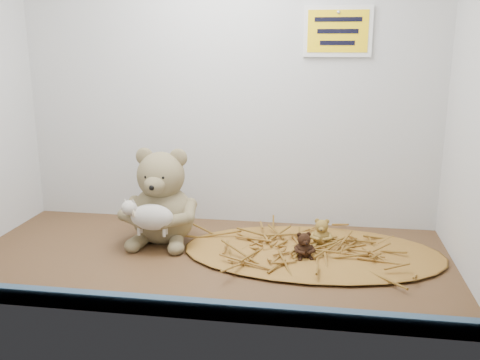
% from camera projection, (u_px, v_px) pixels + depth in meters
% --- Properties ---
extents(alcove_shell, '(1.20, 0.60, 0.90)m').
position_uv_depth(alcove_shell, '(213.00, 72.00, 1.30)').
color(alcove_shell, '#483219').
rests_on(alcove_shell, ground).
extents(front_rail, '(1.19, 0.02, 0.04)m').
position_uv_depth(front_rail, '(177.00, 307.00, 1.05)').
color(front_rail, '#365168').
rests_on(front_rail, shelf_floor).
extents(straw_bed, '(0.66, 0.38, 0.01)m').
position_uv_depth(straw_bed, '(312.00, 252.00, 1.35)').
color(straw_bed, brown).
rests_on(straw_bed, shelf_floor).
extents(main_teddy, '(0.21, 0.22, 0.25)m').
position_uv_depth(main_teddy, '(162.00, 196.00, 1.42)').
color(main_teddy, '#8A7E55').
rests_on(main_teddy, shelf_floor).
extents(toy_lamb, '(0.14, 0.09, 0.09)m').
position_uv_depth(toy_lamb, '(152.00, 217.00, 1.34)').
color(toy_lamb, beige).
rests_on(toy_lamb, main_teddy).
extents(mini_teddy_tan, '(0.06, 0.06, 0.07)m').
position_uv_depth(mini_teddy_tan, '(322.00, 230.00, 1.39)').
color(mini_teddy_tan, olive).
rests_on(mini_teddy_tan, straw_bed).
extents(mini_teddy_brown, '(0.07, 0.07, 0.06)m').
position_uv_depth(mini_teddy_brown, '(304.00, 244.00, 1.30)').
color(mini_teddy_brown, black).
rests_on(mini_teddy_brown, straw_bed).
extents(wall_sign, '(0.16, 0.01, 0.11)m').
position_uv_depth(wall_sign, '(338.00, 31.00, 1.43)').
color(wall_sign, '#E7BA0B').
rests_on(wall_sign, back_wall).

